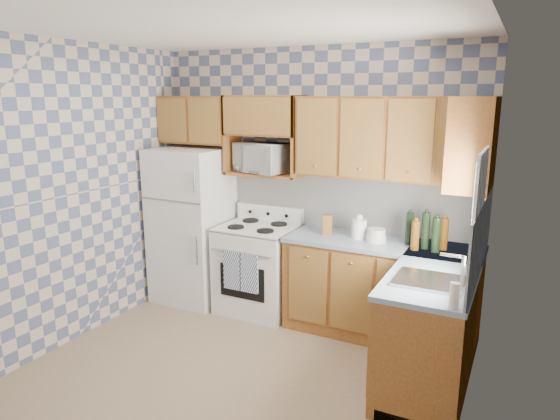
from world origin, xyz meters
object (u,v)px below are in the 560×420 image
at_px(microwave, 263,158).
at_px(refrigerator, 192,225).
at_px(stove_body, 258,269).
at_px(electric_kettle, 359,229).

bearing_deg(microwave, refrigerator, -151.88).
xyz_separation_m(refrigerator, stove_body, (0.80, 0.03, -0.39)).
xyz_separation_m(refrigerator, microwave, (0.78, 0.20, 0.76)).
xyz_separation_m(stove_body, electric_kettle, (1.07, 0.03, 0.56)).
height_order(stove_body, microwave, microwave).
distance_m(refrigerator, electric_kettle, 1.88).
relative_size(refrigerator, electric_kettle, 9.43).
height_order(refrigerator, microwave, microwave).
bearing_deg(stove_body, electric_kettle, 1.87).
relative_size(stove_body, electric_kettle, 5.05).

